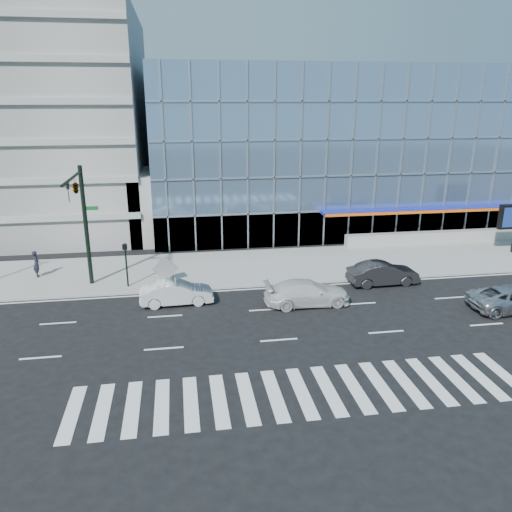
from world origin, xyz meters
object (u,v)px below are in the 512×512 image
Objects in this scene: ped_signal_post at (126,258)px; tilted_panel at (165,269)px; traffic_signal at (79,200)px; white_sedan at (176,293)px; dark_sedan at (383,273)px; white_suv at (307,293)px; pedestrian at (36,264)px.

ped_signal_post is 2.78m from tilted_panel.
traffic_signal is 8.35m from white_sedan.
ped_signal_post is 0.62× the size of dark_sedan.
traffic_signal is 2.67× the size of ped_signal_post.
white_suv is at bearing -21.94° from ped_signal_post.
dark_sedan is 2.54× the size of pedestrian.
ped_signal_post is at bearing 81.81° from dark_sedan.
traffic_signal reaches higher than tilted_panel.
ped_signal_post is (2.50, 0.37, -4.02)m from traffic_signal.
white_suv is 4.09× the size of tilted_panel.
tilted_panel is at bearing 10.69° from traffic_signal.
pedestrian is at bearing 155.05° from ped_signal_post.
white_sedan is at bearing 93.17° from dark_sedan.
pedestrian is (-23.65, 4.95, 0.30)m from dark_sedan.
dark_sedan is (6.00, 2.56, 0.02)m from white_suv.
white_sedan is 2.37× the size of pedestrian.
traffic_signal reaches higher than dark_sedan.
tilted_panel reaches higher than white_suv.
ped_signal_post is at bearing 67.56° from white_suv.
pedestrian is 9.30m from tilted_panel.
traffic_signal is 1.66× the size of dark_sedan.
traffic_signal reaches higher than pedestrian.
tilted_panel is (-8.68, 5.08, 0.30)m from white_suv.
white_suv reaches higher than white_sedan.
ped_signal_post is at bearing 8.52° from traffic_signal.
pedestrian is at bearing 166.22° from tilted_panel.
traffic_signal is at bearing -167.88° from tilted_panel.
pedestrian is 1.46× the size of tilted_panel.
ped_signal_post is 0.56× the size of white_suv.
ped_signal_post reaches higher than dark_sedan.
white_suv is 1.18× the size of white_sedan.
dark_sedan is (17.18, -1.94, -1.35)m from ped_signal_post.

